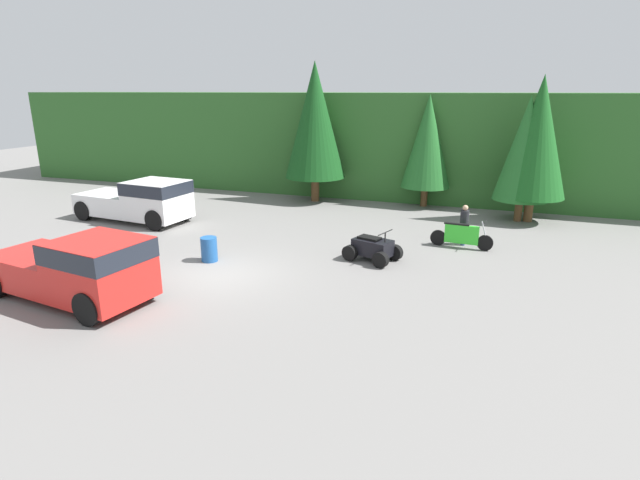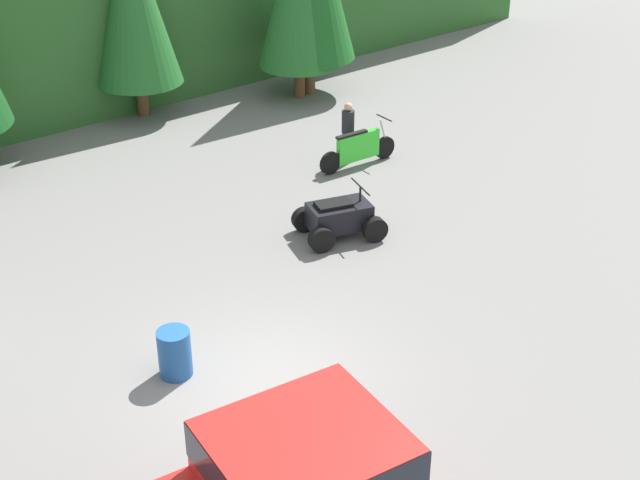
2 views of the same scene
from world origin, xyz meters
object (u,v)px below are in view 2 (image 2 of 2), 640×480
object	(u,v)px
steel_barrel	(175,353)
dirt_bike	(358,149)
rider_person	(348,129)
quad_atv	(339,218)

from	to	relation	value
steel_barrel	dirt_bike	bearing A→B (deg)	29.00
rider_person	steel_barrel	size ratio (longest dim) A/B	1.83
dirt_bike	rider_person	size ratio (longest dim) A/B	1.48
quad_atv	steel_barrel	distance (m)	5.85
dirt_bike	steel_barrel	bearing A→B (deg)	-146.71
quad_atv	rider_person	distance (m)	4.25
dirt_bike	rider_person	distance (m)	0.59
quad_atv	steel_barrel	xyz separation A→B (m)	(-5.48, -2.03, -0.00)
quad_atv	steel_barrel	world-z (taller)	quad_atv
quad_atv	steel_barrel	size ratio (longest dim) A/B	2.41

